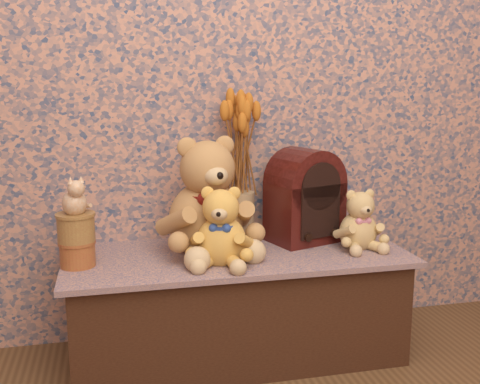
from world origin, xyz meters
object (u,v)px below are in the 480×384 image
at_px(biscuit_tin_lower, 78,254).
at_px(cat_figurine, 74,194).
at_px(cathedral_radio, 305,195).
at_px(ceramic_vase, 240,216).
at_px(teddy_medium, 221,222).
at_px(teddy_small, 359,217).
at_px(teddy_large, 206,190).

xyz_separation_m(biscuit_tin_lower, cat_figurine, (0.00, 0.00, 0.21)).
bearing_deg(cathedral_radio, ceramic_vase, 147.73).
height_order(teddy_medium, cat_figurine, cat_figurine).
distance_m(teddy_medium, teddy_small, 0.55).
bearing_deg(ceramic_vase, teddy_large, -143.54).
height_order(cathedral_radio, ceramic_vase, cathedral_radio).
height_order(teddy_medium, biscuit_tin_lower, teddy_medium).
height_order(teddy_large, cathedral_radio, teddy_large).
bearing_deg(cat_figurine, teddy_small, -18.34).
distance_m(teddy_large, biscuit_tin_lower, 0.50).
relative_size(teddy_large, cathedral_radio, 1.25).
distance_m(cathedral_radio, biscuit_tin_lower, 0.89).
height_order(cathedral_radio, biscuit_tin_lower, cathedral_radio).
relative_size(teddy_large, teddy_small, 1.90).
bearing_deg(biscuit_tin_lower, ceramic_vase, 17.00).
distance_m(teddy_medium, cat_figurine, 0.51).
bearing_deg(cathedral_radio, biscuit_tin_lower, 170.01).
relative_size(teddy_large, ceramic_vase, 2.36).
height_order(teddy_medium, ceramic_vase, teddy_medium).
bearing_deg(biscuit_tin_lower, teddy_small, -0.62).
xyz_separation_m(ceramic_vase, cat_figurine, (-0.62, -0.19, 0.15)).
relative_size(teddy_large, cat_figurine, 3.41).
bearing_deg(ceramic_vase, teddy_medium, -115.67).
bearing_deg(teddy_medium, teddy_small, 23.04).
bearing_deg(cathedral_radio, teddy_small, -57.30).
bearing_deg(ceramic_vase, biscuit_tin_lower, -163.00).
height_order(teddy_large, cat_figurine, teddy_large).
relative_size(teddy_medium, teddy_small, 1.20).
bearing_deg(biscuit_tin_lower, cat_figurine, 0.00).
height_order(biscuit_tin_lower, cat_figurine, cat_figurine).
bearing_deg(cat_figurine, biscuit_tin_lower, 0.00).
bearing_deg(cat_figurine, teddy_large, -8.62).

